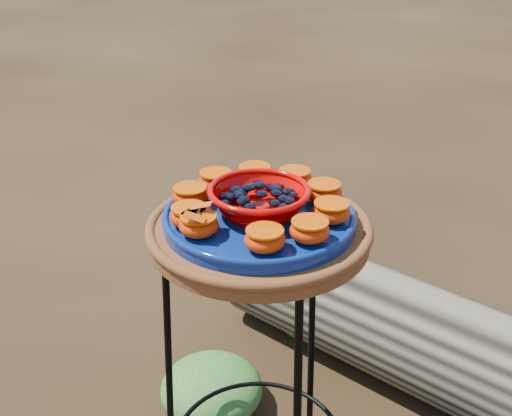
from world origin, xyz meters
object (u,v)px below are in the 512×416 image
Objects in this scene: plant_stand at (259,376)px; red_bowl at (259,201)px; cobalt_plate at (259,219)px; driftwood_log at (497,372)px; terracotta_saucer at (259,232)px.

red_bowl is (0.00, 0.00, 0.44)m from plant_stand.
cobalt_plate reaches higher than driftwood_log.
red_bowl is at bearing 0.00° from plant_stand.
terracotta_saucer is 1.17× the size of cobalt_plate.
plant_stand is 1.87× the size of cobalt_plate.
driftwood_log is at bearing 59.08° from cobalt_plate.
cobalt_plate is 0.22× the size of driftwood_log.
terracotta_saucer reaches higher than driftwood_log.
cobalt_plate is (0.00, 0.00, 0.03)m from terracotta_saucer.
terracotta_saucer is at bearing -120.92° from driftwood_log.
terracotta_saucer is at bearing 0.00° from cobalt_plate.
red_bowl is (0.00, 0.00, 0.07)m from terracotta_saucer.
plant_stand is at bearing -120.92° from driftwood_log.
red_bowl reaches higher than terracotta_saucer.
terracotta_saucer reaches higher than plant_stand.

